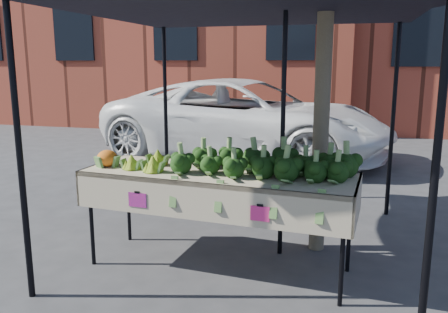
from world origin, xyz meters
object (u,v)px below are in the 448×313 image
vehicle (247,11)px  street_tree (326,22)px  table (218,221)px  canopy (248,113)px

vehicle → street_tree: bearing=-148.6°
vehicle → table: bearing=-160.5°
vehicle → street_tree: 4.56m
canopy → street_tree: (0.69, 0.14, 0.84)m
canopy → street_tree: bearing=11.8°
table → canopy: canopy is taller
table → vehicle: 5.49m
street_tree → vehicle: bearing=111.6°
table → vehicle: bearing=99.6°
table → vehicle: (-0.83, 4.90, 2.32)m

